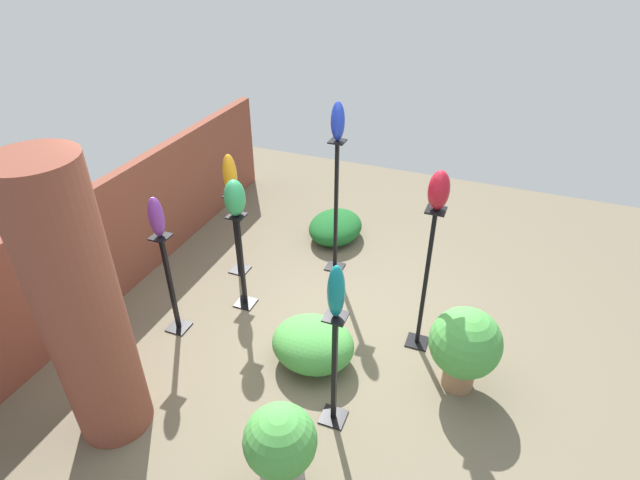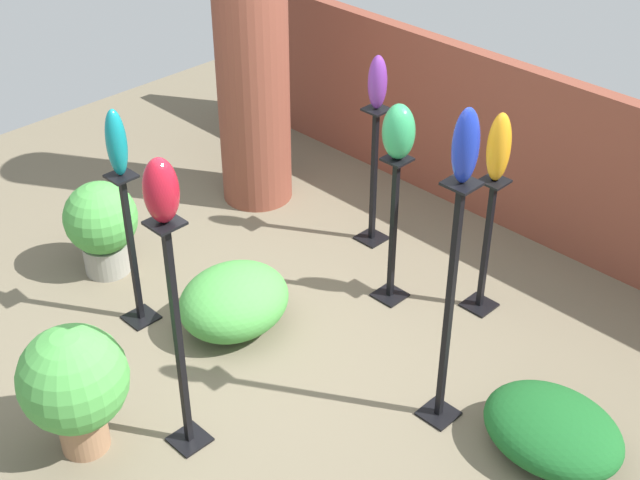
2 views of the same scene
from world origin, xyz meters
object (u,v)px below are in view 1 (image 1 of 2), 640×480
Objects in this scene: brick_pillar at (82,312)px; pedestal_teal at (334,375)px; pedestal_amber at (237,238)px; pedestal_jade at (242,266)px; pedestal_ruby at (425,287)px; art_vase_jade at (235,198)px; art_vase_teal at (336,292)px; pedestal_cobalt at (336,213)px; potted_plant_mid_right at (465,345)px; art_vase_cobalt at (338,121)px; art_vase_violet at (156,217)px; potted_plant_near_pillar at (280,445)px; art_vase_ruby at (439,190)px; art_vase_amber at (230,175)px; pedestal_violet at (171,289)px.

pedestal_teal is at bearing -67.98° from brick_pillar.
brick_pillar is 2.28m from pedestal_amber.
pedestal_jade is (1.01, 1.36, -0.01)m from pedestal_teal.
pedestal_ruby is 1.82m from pedestal_jade.
pedestal_teal is 2.99× the size of art_vase_jade.
pedestal_teal is at bearing 0.00° from art_vase_teal.
pedestal_cobalt is 1.96× the size of potted_plant_mid_right.
art_vase_violet is at bearing 144.31° from art_vase_cobalt.
pedestal_ruby is 2.10× the size of potted_plant_near_pillar.
art_vase_ruby reaches higher than art_vase_amber.
potted_plant_near_pillar is at bearing -143.80° from art_vase_jade.
art_vase_ruby is at bearing 180.00° from pedestal_ruby.
art_vase_teal is (-0.44, -1.80, 0.82)m from pedestal_violet.
pedestal_cobalt is 2.24× the size of potted_plant_near_pillar.
pedestal_amber is 0.77m from art_vase_amber.
art_vase_jade is at bearing 145.49° from pedestal_cobalt.
art_vase_jade reaches higher than pedestal_teal.
art_vase_jade is 0.53× the size of potted_plant_near_pillar.
pedestal_violet is (0.44, 1.80, -0.01)m from pedestal_teal.
potted_plant_mid_right is (-0.29, -2.24, -0.02)m from pedestal_jade.
pedestal_teal is 0.81m from art_vase_teal.
potted_plant_mid_right is 1.71m from potted_plant_near_pillar.
art_vase_ruby is at bearing -100.74° from pedestal_amber.
art_vase_cobalt is (0.96, -0.66, 1.27)m from pedestal_jade.
pedestal_jade is 2.71× the size of art_vase_cobalt.
pedestal_jade is 2.94× the size of art_vase_jade.
art_vase_cobalt reaches higher than art_vase_ruby.
pedestal_cobalt is 1.04m from art_vase_cobalt.
pedestal_cobalt is 1.45× the size of pedestal_violet.
potted_plant_mid_right is at bearing -97.30° from art_vase_jade.
pedestal_cobalt reaches higher than pedestal_ruby.
pedestal_teal is 0.70× the size of pedestal_cobalt.
pedestal_teal is 2.39× the size of art_vase_amber.
pedestal_ruby is at bearing -73.59° from pedestal_violet.
art_vase_teal is 1.18× the size of art_vase_jade.
pedestal_ruby is 1.20m from pedestal_teal.
art_vase_jade is (1.01, 1.36, -0.05)m from art_vase_teal.
art_vase_ruby is 2.21m from potted_plant_near_pillar.
art_vase_cobalt is at bearing -34.51° from art_vase_jade.
pedestal_teal is 1.38× the size of potted_plant_mid_right.
pedestal_amber is 2.44m from art_vase_teal.
pedestal_ruby is at bearing -126.80° from art_vase_cobalt.
art_vase_cobalt is at bearing -34.51° from pedestal_jade.
pedestal_amber is at bearing 79.26° from art_vase_ruby.
pedestal_cobalt is at bearing 19.68° from pedestal_teal.
pedestal_teal is 2.53× the size of art_vase_teal.
art_vase_jade is 0.46× the size of potted_plant_mid_right.
pedestal_violet is 2.71× the size of art_vase_cobalt.
pedestal_amber is 2.69× the size of art_vase_jade.
art_vase_violet is (-0.66, 2.25, -0.36)m from art_vase_ruby.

